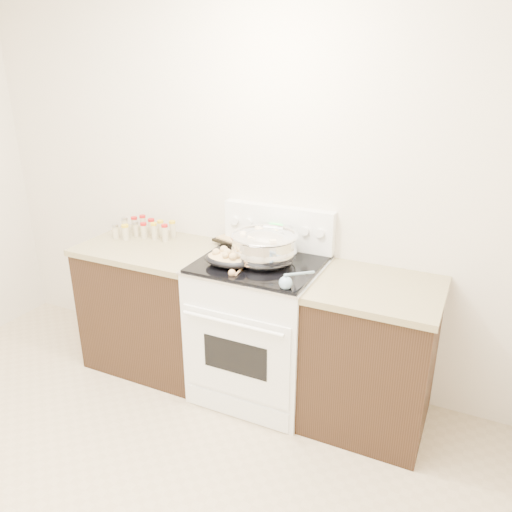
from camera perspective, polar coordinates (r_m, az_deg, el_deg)
The scene contains 9 objects.
counter_left at distance 3.68m, azimuth -11.40°, elevation -5.47°, with size 0.93×0.67×0.92m.
counter_right at distance 3.11m, azimuth 12.99°, elevation -11.04°, with size 0.73×0.67×0.92m.
kitchen_range at distance 3.28m, azimuth 0.41°, elevation -8.00°, with size 0.78×0.73×1.22m.
mixing_bowl at distance 3.03m, azimuth 0.93°, elevation 0.88°, with size 0.52×0.52×0.24m.
roasting_pan at distance 3.01m, azimuth -3.08°, elevation -0.26°, with size 0.32×0.23×0.11m.
baking_sheet at distance 3.40m, azimuth -1.00°, elevation 1.85°, with size 0.46×0.38×0.06m.
wooden_spoon at distance 2.92m, azimuth -2.32°, elevation -1.72°, with size 0.06×0.25×0.04m.
blue_ladle at distance 2.73m, azimuth 3.62°, elevation -2.95°, with size 0.13×0.25×0.09m.
spice_jars at distance 3.67m, azimuth -12.69°, elevation 3.09°, with size 0.40×0.24×0.13m.
Camera 1 is at (1.55, -1.17, 2.10)m, focal length 35.00 mm.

